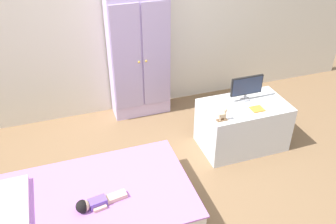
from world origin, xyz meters
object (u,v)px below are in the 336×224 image
(bed, at_px, (92,209))
(book_orange, at_px, (257,109))
(tv_stand, at_px, (242,125))
(rocking_horse_toy, at_px, (223,115))
(tv_monitor, at_px, (247,87))
(doll, at_px, (92,204))
(wardrobe, at_px, (139,56))

(bed, height_order, book_orange, book_orange)
(tv_stand, bearing_deg, rocking_horse_toy, -151.95)
(bed, bearing_deg, rocking_horse_toy, 15.12)
(tv_stand, xyz_separation_m, tv_monitor, (0.05, 0.09, 0.39))
(doll, distance_m, tv_stand, 1.74)
(tv_stand, relative_size, book_orange, 6.98)
(rocking_horse_toy, bearing_deg, wardrobe, 112.68)
(tv_stand, distance_m, book_orange, 0.28)
(bed, distance_m, tv_monitor, 1.85)
(bed, bearing_deg, tv_stand, 17.96)
(bed, height_order, doll, doll)
(tv_monitor, bearing_deg, book_orange, -85.34)
(doll, relative_size, wardrobe, 0.27)
(tv_stand, distance_m, tv_monitor, 0.41)
(tv_stand, distance_m, rocking_horse_toy, 0.48)
(doll, xyz_separation_m, book_orange, (1.68, 0.53, 0.17))
(wardrobe, relative_size, book_orange, 11.82)
(wardrobe, bearing_deg, tv_monitor, -45.64)
(book_orange, bearing_deg, doll, -162.49)
(wardrobe, height_order, tv_stand, wardrobe)
(bed, xyz_separation_m, tv_monitor, (1.67, 0.61, 0.50))
(tv_stand, xyz_separation_m, rocking_horse_toy, (-0.33, -0.18, 0.30))
(bed, bearing_deg, book_orange, 13.64)
(doll, height_order, tv_stand, tv_stand)
(tv_monitor, bearing_deg, tv_stand, -117.89)
(doll, bearing_deg, tv_stand, 21.79)
(wardrobe, height_order, tv_monitor, wardrobe)
(rocking_horse_toy, xyz_separation_m, book_orange, (0.40, 0.06, -0.05))
(rocking_horse_toy, bearing_deg, bed, -164.88)
(tv_stand, bearing_deg, doll, -158.21)
(bed, bearing_deg, wardrobe, 61.40)
(book_orange, bearing_deg, bed, -166.36)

